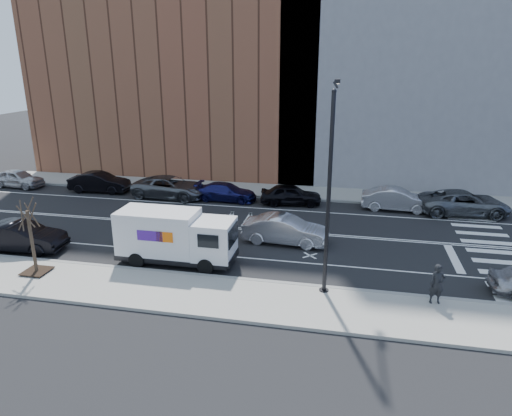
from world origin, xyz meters
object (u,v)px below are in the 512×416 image
at_px(far_parked_a, 18,178).
at_px(driving_sedan, 285,230).
at_px(far_parked_b, 100,182).
at_px(pedestrian, 437,284).
at_px(fedex_van, 175,236).

bearing_deg(far_parked_a, driving_sedan, -103.31).
bearing_deg(far_parked_b, far_parked_a, 87.34).
height_order(driving_sedan, pedestrian, pedestrian).
distance_m(far_parked_a, pedestrian, 33.75).
height_order(fedex_van, pedestrian, fedex_van).
xyz_separation_m(far_parked_b, driving_sedan, (16.15, -7.70, 0.02)).
height_order(far_parked_a, far_parked_b, far_parked_b).
relative_size(fedex_van, driving_sedan, 1.25).
relative_size(fedex_van, far_parked_b, 1.28).
distance_m(far_parked_a, far_parked_b, 7.45).
relative_size(fedex_van, pedestrian, 3.46).
height_order(fedex_van, far_parked_b, fedex_van).
bearing_deg(driving_sedan, pedestrian, -124.08).
xyz_separation_m(far_parked_a, far_parked_b, (7.45, 0.05, 0.04)).
relative_size(far_parked_a, far_parked_b, 0.91).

